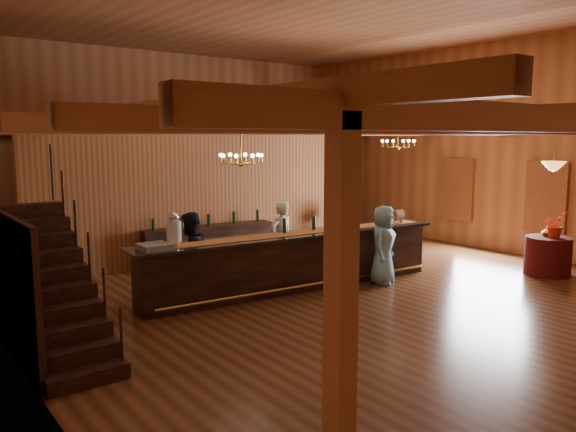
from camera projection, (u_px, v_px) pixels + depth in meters
floor at (320, 283)px, 11.71m from camera, size 14.00×14.00×0.00m
ceiling at (322, 9)px, 10.95m from camera, size 14.00×14.00×0.00m
wall_back at (169, 146)px, 16.85m from camera, size 12.00×0.10×5.50m
wall_right at (492, 147)px, 14.94m from camera, size 0.10×14.00×5.50m
beam_grid at (305, 126)px, 11.67m from camera, size 11.90×13.90×0.39m
support_posts at (337, 209)px, 11.10m from camera, size 9.20×10.20×3.20m
partition_wall at (214, 197)px, 13.96m from camera, size 9.00×0.18×3.10m
window_right_front at (546, 197)px, 13.81m from camera, size 0.12×1.05×1.75m
window_right_back at (457, 190)px, 15.86m from camera, size 0.12×1.05×1.75m
staircase at (54, 284)px, 7.72m from camera, size 1.00×2.80×2.00m
backroom_boxes at (185, 226)px, 15.80m from camera, size 4.10×0.60×1.10m
tasting_bar at (295, 261)px, 11.19m from camera, size 6.74×1.43×1.13m
beverage_dispenser at (174, 230)px, 9.81m from camera, size 0.26×0.26×0.60m
glass_rack_tray at (155, 247)px, 9.54m from camera, size 0.50×0.50×0.10m
raffle_drum at (397, 215)px, 12.47m from camera, size 0.34×0.24×0.30m
bar_bottle_0 at (285, 226)px, 11.12m from camera, size 0.07×0.07×0.30m
bar_bottle_1 at (314, 223)px, 11.49m from camera, size 0.07×0.07×0.30m
backbar_shelf at (209, 244)px, 13.54m from camera, size 3.28×0.90×0.91m
round_table at (548, 256)px, 12.36m from camera, size 0.97×0.97×0.84m
chandelier_left at (241, 158)px, 10.29m from camera, size 0.80×0.80×0.73m
chandelier_right at (398, 143)px, 13.43m from camera, size 0.80×0.80×0.48m
pendant_lamp at (554, 166)px, 12.09m from camera, size 0.52×0.52×0.90m
bartender at (281, 240)px, 11.97m from camera, size 0.64×0.46×1.67m
staff_second at (190, 255)px, 10.53m from camera, size 1.00×0.95×1.63m
guest at (383, 245)px, 11.56m from camera, size 0.95×0.83×1.63m
floor_plant at (336, 224)px, 15.61m from camera, size 0.80×0.71×1.23m
table_flowers at (554, 225)px, 12.23m from camera, size 0.59×0.54×0.57m
table_vase at (546, 230)px, 12.40m from camera, size 0.17×0.17×0.29m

